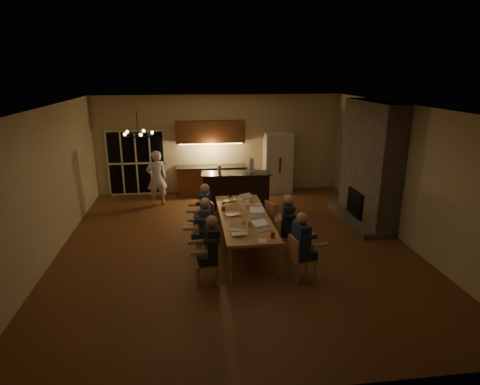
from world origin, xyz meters
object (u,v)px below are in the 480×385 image
object	(u,v)px
laptop_b	(263,225)
chair_right_far	(277,218)
redcup_mid	(223,208)
plate_left	(235,230)
chair_right_mid	(288,236)
chandelier	(138,135)
laptop_d	(257,212)
standing_person	(157,178)
laptop_e	(230,196)
mug_front	(244,222)
dining_table	(244,231)
redcup_near	(273,235)
laptop_a	(239,229)
refrigerator	(278,163)
bar_blender	(251,166)
person_right_mid	(287,225)
can_cola	(230,196)
chair_left_far	(203,220)
bar_bottle	(220,169)
plate_far	(258,205)
mug_back	(223,203)
chair_right_near	(303,258)
mug_mid	(247,206)
person_left_mid	(206,228)
laptop_c	(233,210)
plate_near	(262,225)
person_left_far	(205,211)
bar_island	(236,191)
laptop_f	(249,197)
can_silver	(249,224)
chair_left_near	(208,262)
person_right_near	(301,246)
chair_left_mid	(206,239)
person_left_near	(212,250)

from	to	relation	value
laptop_b	chair_right_far	bearing A→B (deg)	47.59
redcup_mid	plate_left	size ratio (longest dim) A/B	0.49
chair_right_mid	chair_right_far	size ratio (longest dim) A/B	1.00
chandelier	laptop_d	xyz separation A→B (m)	(2.44, 0.61, -1.89)
standing_person	laptop_b	distance (m)	4.87
laptop_e	mug_front	xyz separation A→B (m)	(0.13, -1.66, -0.06)
dining_table	mug_front	size ratio (longest dim) A/B	31.87
standing_person	redcup_near	distance (m)	5.30
laptop_a	laptop_d	xyz separation A→B (m)	(0.54, 0.96, 0.00)
refrigerator	bar_blender	xyz separation A→B (m)	(-1.12, -1.49, 0.28)
person_right_mid	can_cola	size ratio (longest dim) A/B	11.50
refrigerator	chair_left_far	bearing A→B (deg)	-126.56
refrigerator	bar_bottle	distance (m)	2.51
plate_far	mug_back	bearing A→B (deg)	172.79
refrigerator	chair_right_mid	world-z (taller)	refrigerator
chair_right_near	chair_right_mid	bearing A→B (deg)	-9.30
mug_mid	mug_back	size ratio (longest dim) A/B	1.00
standing_person	plate_left	xyz separation A→B (m)	(1.87, -4.18, -0.08)
bar_bottle	person_left_mid	bearing A→B (deg)	-99.80
laptop_c	plate_near	bearing A→B (deg)	111.56
laptop_b	chair_left_far	bearing A→B (deg)	108.19
person_left_far	laptop_d	xyz separation A→B (m)	(1.15, -0.66, 0.17)
bar_island	laptop_f	xyz separation A→B (m)	(0.14, -1.70, 0.32)
bar_blender	mug_mid	bearing A→B (deg)	-98.48
laptop_c	can_silver	size ratio (longest dim) A/B	2.67
chandelier	plate_near	size ratio (longest dim) A/B	2.41
chair_left_near	bar_bottle	xyz separation A→B (m)	(0.59, 4.35, 0.76)
plate_left	bar_blender	distance (m)	3.70
dining_table	chair_right_near	world-z (taller)	chair_right_near
person_right_mid	bar_blender	world-z (taller)	bar_blender
person_right_near	laptop_d	xyz separation A→B (m)	(-0.58, 1.57, 0.17)
chair_left_far	laptop_c	distance (m)	0.96
laptop_f	chair_left_near	bearing A→B (deg)	-145.42
redcup_mid	chair_right_near	bearing A→B (deg)	-56.79
bar_island	person_left_far	xyz separation A→B (m)	(-0.99, -2.14, 0.15)
bar_island	laptop_d	xyz separation A→B (m)	(0.16, -2.80, 0.32)
bar_island	mug_mid	world-z (taller)	bar_island
dining_table	bar_island	bearing A→B (deg)	87.24
person_left_far	laptop_e	xyz separation A→B (m)	(0.64, 0.57, 0.17)
mug_front	plate_far	size ratio (longest dim) A/B	0.45
can_cola	can_silver	bearing A→B (deg)	-84.64
redcup_near	plate_near	distance (m)	0.71
laptop_f	redcup_near	xyz separation A→B (m)	(0.11, -2.33, -0.05)
person_right_mid	redcup_near	xyz separation A→B (m)	(-0.50, -0.80, 0.12)
laptop_c	chair_left_mid	bearing A→B (deg)	27.59
person_left_near	person_right_near	world-z (taller)	same
chair_left_mid	standing_person	world-z (taller)	standing_person
person_right_mid	person_left_far	size ratio (longest dim) A/B	1.00
person_right_mid	laptop_a	size ratio (longest dim) A/B	4.31
chair_left_mid	person_right_mid	distance (m)	1.81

